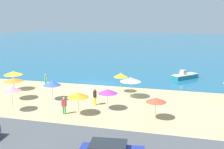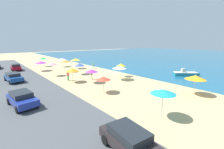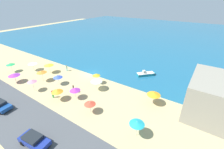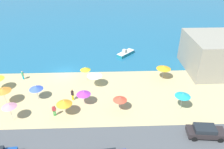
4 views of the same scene
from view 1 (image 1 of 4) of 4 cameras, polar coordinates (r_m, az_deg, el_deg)
name	(u,v)px [view 1 (image 1 of 4)]	position (r m, az deg, el deg)	size (l,w,h in m)	color
ground_plane	(97,85)	(38.25, -3.16, -2.18)	(160.00, 160.00, 0.00)	tan
sea	(149,44)	(91.43, 7.61, 6.14)	(150.00, 110.00, 0.05)	#1D5D81
coastal_road	(23,142)	(22.78, -17.67, -12.93)	(80.00, 8.00, 0.06)	#484B4E
beach_umbrella_1	(13,80)	(33.07, -19.39, -1.01)	(2.18, 2.18, 2.58)	#B2B2B7
beach_umbrella_3	(121,75)	(34.12, 1.81, -0.14)	(1.71, 1.71, 2.51)	#B2B2B7
beach_umbrella_5	(131,80)	(32.00, 3.79, -1.03)	(2.37, 2.37, 2.48)	#B2B2B7
beach_umbrella_6	(78,95)	(26.77, -6.94, -4.11)	(2.08, 2.08, 2.33)	#B2B2B7
beach_umbrella_7	(13,73)	(37.28, -19.42, 0.27)	(2.32, 2.32, 2.52)	#B2B2B7
beach_umbrella_9	(108,91)	(28.01, -0.86, -3.42)	(1.98, 1.98, 2.24)	#B2B2B7
beach_umbrella_10	(156,100)	(25.78, 8.91, -5.12)	(1.89, 1.89, 2.14)	#B2B2B7
beach_umbrella_11	(52,83)	(31.91, -12.08, -1.70)	(1.99, 1.99, 2.31)	#B2B2B7
beach_umbrella_13	(11,89)	(29.10, -19.77, -2.80)	(1.85, 1.85, 2.58)	#B2B2B7
bather_0	(64,105)	(27.47, -9.72, -6.04)	(0.56, 0.29, 1.72)	green
bather_1	(46,79)	(38.76, -13.35, -0.95)	(0.52, 0.36, 1.59)	#169EAE
bather_2	(95,96)	(29.77, -3.49, -4.36)	(0.49, 0.38, 1.79)	gold
skiff_nearshore	(185,76)	(43.03, 14.62, -0.32)	(3.91, 4.04, 1.36)	teal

